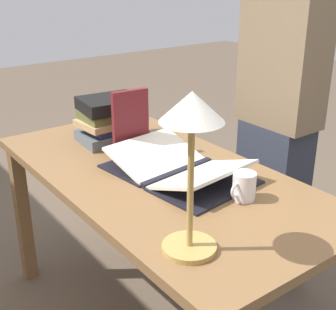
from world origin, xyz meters
TOP-DOWN VIEW (x-y plane):
  - reading_desk at (0.00, 0.00)m, footprint 1.48×0.75m
  - open_book at (-0.06, -0.05)m, footprint 0.58×0.42m
  - book_stack_tall at (0.41, -0.04)m, footprint 0.23×0.30m
  - book_standing_upright at (0.21, -0.01)m, footprint 0.04×0.16m
  - reading_lamp at (-0.48, 0.24)m, footprint 0.17×0.17m
  - coffee_mug at (-0.35, -0.10)m, footprint 0.08×0.11m
  - person_reader at (-0.01, -0.66)m, footprint 0.36×0.21m

SIDE VIEW (x-z plane):
  - reading_desk at x=0.00m, z-range 0.28..1.03m
  - open_book at x=-0.06m, z-range 0.73..0.82m
  - coffee_mug at x=-0.35m, z-range 0.75..0.85m
  - person_reader at x=-0.01m, z-range -0.01..1.71m
  - book_stack_tall at x=0.41m, z-range 0.75..0.95m
  - book_standing_upright at x=0.21m, z-range 0.75..1.03m
  - reading_lamp at x=-0.48m, z-range 0.87..1.33m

